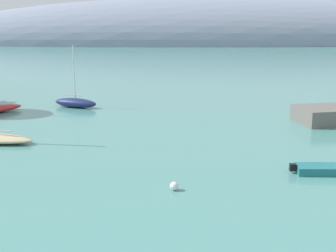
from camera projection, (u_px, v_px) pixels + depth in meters
distant_ridge at (220, 44)px, 191.08m from camera, size 255.33×50.36×38.04m
sailboat_navy_end_of_line at (75, 102)px, 53.56m from camera, size 5.74×3.80×7.24m
mooring_buoy_white at (174, 186)px, 27.68m from camera, size 0.53×0.53×0.53m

